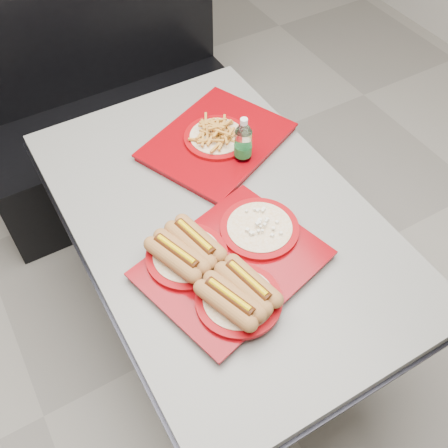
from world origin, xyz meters
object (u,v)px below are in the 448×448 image
tray_far (217,139)px  diner_table (221,244)px  booth_bench (111,114)px  water_bottle (243,145)px  tray_near (226,263)px

tray_far → diner_table: bearing=-117.8°
booth_bench → tray_far: 0.90m
water_bottle → diner_table: bearing=-138.3°
tray_far → water_bottle: water_bottle is taller
tray_far → water_bottle: (0.03, -0.13, 0.06)m
diner_table → water_bottle: size_ratio=7.16×
tray_near → tray_far: bearing=63.2°
diner_table → water_bottle: water_bottle is taller
tray_far → water_bottle: 0.14m
diner_table → tray_near: size_ratio=2.40×
booth_bench → tray_far: booth_bench is taller
diner_table → booth_bench: (0.00, 1.09, -0.18)m
diner_table → water_bottle: (0.18, 0.16, 0.25)m
booth_bench → tray_near: bearing=-94.3°
diner_table → tray_near: bearing=-115.5°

